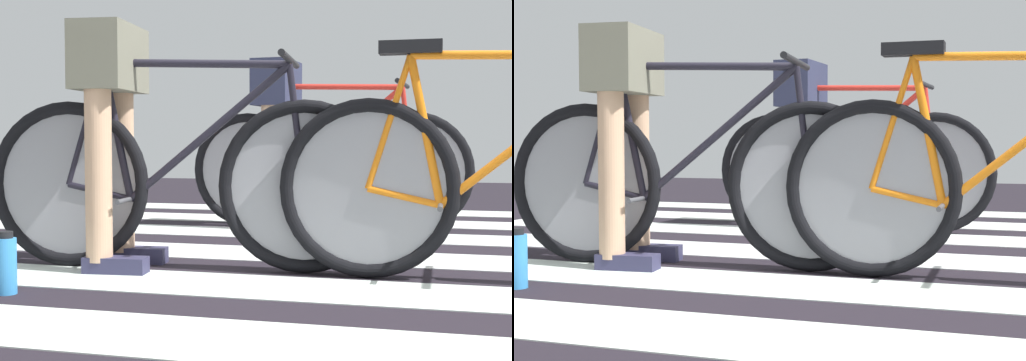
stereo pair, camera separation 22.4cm
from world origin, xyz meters
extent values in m
cube|color=black|center=(0.00, 0.00, 0.01)|extent=(18.00, 14.00, 0.02)
cube|color=silver|center=(-0.03, -0.90, 0.02)|extent=(5.20, 0.44, 0.00)
cube|color=silver|center=(-0.12, -0.16, 0.02)|extent=(5.20, 0.44, 0.00)
cube|color=silver|center=(-0.05, 0.62, 0.02)|extent=(5.20, 0.44, 0.00)
cube|color=silver|center=(-0.03, 1.38, 0.02)|extent=(5.20, 0.44, 0.00)
cube|color=silver|center=(0.07, 2.12, 0.02)|extent=(5.20, 0.44, 0.00)
cube|color=silver|center=(-0.11, 2.88, 0.02)|extent=(5.20, 0.44, 0.00)
torus|color=black|center=(-1.20, 0.07, 0.38)|extent=(0.72, 0.13, 0.72)
torus|color=black|center=(-0.19, 0.17, 0.38)|extent=(0.72, 0.13, 0.72)
cylinder|color=gray|center=(-1.20, 0.07, 0.38)|extent=(0.60, 0.07, 0.61)
cylinder|color=gray|center=(-0.19, 0.17, 0.38)|extent=(0.60, 0.07, 0.61)
cylinder|color=black|center=(-0.65, 0.12, 0.89)|extent=(0.80, 0.11, 0.05)
cylinder|color=black|center=(-0.59, 0.13, 0.60)|extent=(0.70, 0.10, 0.59)
cylinder|color=black|center=(-0.99, 0.09, 0.61)|extent=(0.16, 0.05, 0.59)
cylinder|color=black|center=(-1.07, 0.08, 0.35)|extent=(0.29, 0.06, 0.09)
cylinder|color=black|center=(-1.13, 0.07, 0.64)|extent=(0.19, 0.04, 0.53)
cylinder|color=black|center=(-0.22, 0.16, 0.63)|extent=(0.09, 0.04, 0.50)
cube|color=black|center=(-1.05, 0.08, 0.93)|extent=(0.25, 0.11, 0.05)
cylinder|color=black|center=(-0.25, 0.16, 0.90)|extent=(0.08, 0.52, 0.03)
cylinder|color=#4C4C51|center=(-0.93, 0.09, 0.32)|extent=(0.05, 0.34, 0.02)
cylinder|color=tan|center=(-1.03, 0.22, 0.54)|extent=(0.11, 0.11, 0.95)
cylinder|color=tan|center=(-1.00, -0.05, 0.54)|extent=(0.11, 0.11, 0.95)
cube|color=#696857|center=(-1.02, 0.09, 0.92)|extent=(0.26, 0.43, 0.28)
cube|color=#2F2E4B|center=(-0.96, 0.23, 0.06)|extent=(0.27, 0.12, 0.07)
cube|color=#2F2E4B|center=(-0.93, -0.05, 0.06)|extent=(0.27, 0.12, 0.07)
torus|color=black|center=(0.08, 0.12, 0.38)|extent=(0.72, 0.06, 0.72)
cylinder|color=gray|center=(0.08, 0.12, 0.38)|extent=(0.61, 0.01, 0.61)
cylinder|color=orange|center=(0.30, 0.13, 0.61)|extent=(0.15, 0.04, 0.59)
cylinder|color=orange|center=(0.22, 0.13, 0.35)|extent=(0.29, 0.03, 0.09)
cylinder|color=orange|center=(0.16, 0.12, 0.64)|extent=(0.18, 0.03, 0.53)
cube|color=black|center=(0.24, 0.13, 0.93)|extent=(0.24, 0.09, 0.05)
cylinder|color=#4C4C51|center=(0.36, 0.13, 0.32)|extent=(0.02, 0.34, 0.02)
torus|color=black|center=(-0.85, 1.69, 0.38)|extent=(0.72, 0.09, 0.72)
torus|color=black|center=(0.16, 1.64, 0.38)|extent=(0.72, 0.09, 0.72)
cylinder|color=gray|center=(-0.85, 1.69, 0.38)|extent=(0.61, 0.03, 0.61)
cylinder|color=gray|center=(0.16, 1.64, 0.38)|extent=(0.61, 0.03, 0.61)
cylinder|color=red|center=(-0.29, 1.66, 0.89)|extent=(0.80, 0.07, 0.05)
cylinder|color=red|center=(-0.23, 1.66, 0.60)|extent=(0.70, 0.07, 0.59)
cylinder|color=red|center=(-0.63, 1.68, 0.61)|extent=(0.15, 0.04, 0.59)
cylinder|color=red|center=(-0.71, 1.68, 0.35)|extent=(0.29, 0.04, 0.09)
cylinder|color=red|center=(-0.77, 1.68, 0.64)|extent=(0.19, 0.03, 0.53)
cylinder|color=red|center=(0.13, 1.64, 0.63)|extent=(0.09, 0.03, 0.50)
cube|color=black|center=(-0.69, 1.68, 0.93)|extent=(0.24, 0.10, 0.05)
cylinder|color=black|center=(0.10, 1.64, 0.90)|extent=(0.05, 0.52, 0.03)
cylinder|color=#4C4C51|center=(-0.57, 1.67, 0.32)|extent=(0.04, 0.34, 0.02)
cylinder|color=tan|center=(-0.66, 1.82, 0.54)|extent=(0.11, 0.11, 0.95)
cylinder|color=tan|center=(-0.67, 1.54, 0.54)|extent=(0.11, 0.11, 0.95)
cube|color=#292D47|center=(-0.66, 1.68, 0.92)|extent=(0.24, 0.42, 0.28)
cube|color=black|center=(-0.59, 1.81, 0.06)|extent=(0.26, 0.11, 0.07)
cube|color=black|center=(-0.60, 1.53, 0.06)|extent=(0.26, 0.11, 0.07)
cylinder|color=#368DD6|center=(-1.14, -0.51, 0.12)|extent=(0.08, 0.08, 0.20)
cylinder|color=black|center=(-1.14, -0.51, 0.23)|extent=(0.05, 0.05, 0.02)
camera|label=1|loc=(0.41, -2.83, 0.57)|focal=52.36mm
camera|label=2|loc=(0.63, -2.83, 0.57)|focal=52.36mm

